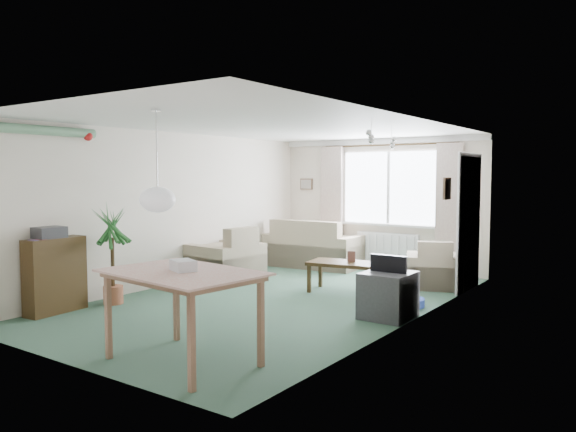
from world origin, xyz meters
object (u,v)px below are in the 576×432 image
Objects in this scene: armchair_corner at (434,263)px; houseplant at (112,256)px; bookshelf at (55,275)px; coffee_table at (343,277)px; armchair_left at (225,254)px; tv_cube at (388,295)px; dining_table at (183,318)px; pet_bed at (405,302)px; sofa at (315,243)px.

houseplant is (-3.12, -3.58, 0.28)m from armchair_corner.
coffee_table is at bearing 48.69° from bookshelf.
coffee_table is 3.95m from bookshelf.
houseplant reaches higher than armchair_corner.
armchair_left reaches higher than tv_cube.
pet_bed is (0.77, 3.29, -0.36)m from dining_table.
armchair_corner is (2.58, -0.62, -0.08)m from sofa.
bookshelf is at bearing -126.74° from coffee_table.
pet_bed is (3.27, 2.14, -0.60)m from houseplant.
tv_cube is (3.35, 1.43, -0.37)m from houseplant.
armchair_left is 1.63× the size of tv_cube.
pet_bed is at bearing 95.66° from armchair_left.
armchair_left is (-0.40, -2.10, 0.00)m from sofa.
coffee_table is at bearing 164.74° from pet_bed.
coffee_table is at bearing 104.44° from armchair_left.
armchair_left is 1.06× the size of bookshelf.
armchair_left reaches higher than sofa.
dining_table is (2.69, -0.43, -0.06)m from bookshelf.
houseplant is at bearing -131.70° from coffee_table.
coffee_table is 0.75× the size of dining_table.
tv_cube is 0.74m from pet_bed.
dining_table is at bearing -13.59° from bookshelf.
armchair_corner is at bearing 95.55° from pet_bed.
dining_table is at bearing -84.76° from coffee_table.
sofa is at bearing 82.53° from houseplant.
armchair_left is (-2.98, -1.48, 0.08)m from armchair_corner.
houseplant is at bearing 155.22° from dining_table.
houseplant reaches higher than armchair_left.
coffee_table is at bearing 27.27° from armchair_corner.
armchair_left is 3.14m from pet_bed.
armchair_left is 3.27m from tv_cube.
sofa is 3.94m from tv_cube.
pet_bed is (2.72, -2.06, -0.40)m from sofa.
bookshelf is 4.51m from pet_bed.
pet_bed is (3.12, 0.04, -0.40)m from armchair_left.
sofa is 2.65m from armchair_corner.
houseplant is at bearing -156.35° from tv_cube.
coffee_table is 1.15m from pet_bed.
coffee_table is 1.55m from tv_cube.
armchair_corner is 4.76m from houseplant.
dining_table is at bearing -24.78° from houseplant.
sofa is 2.40m from coffee_table.
coffee_table is (1.62, -1.76, -0.22)m from sofa.
dining_table is 3.40m from pet_bed.
bookshelf is (-3.32, -4.30, 0.10)m from armchair_corner.
armchair_left is 2.84m from bookshelf.
armchair_corner is 3.32m from armchair_left.
tv_cube is at bearing -83.11° from pet_bed.
pet_bed is at bearing 76.88° from dining_table.
armchair_left is at bearing 85.91° from houseplant.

